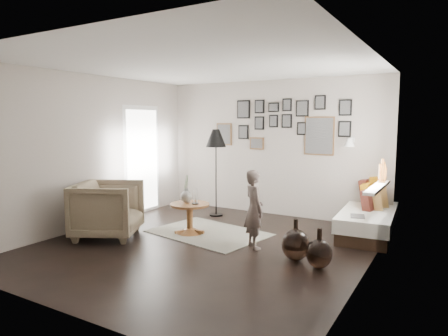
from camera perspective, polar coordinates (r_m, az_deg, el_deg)
The scene contains 23 objects.
ground at distance 5.96m, azimuth -2.90°, elevation -11.03°, with size 4.80×4.80×0.00m, color black.
wall_back at distance 7.81m, azimuth 6.75°, elevation 2.87°, with size 4.50×4.50×0.00m, color #ABA095.
wall_front at distance 3.93m, azimuth -22.55°, elevation -1.27°, with size 4.50×4.50×0.00m, color #ABA095.
wall_left at distance 7.18m, azimuth -18.17°, elevation 2.26°, with size 4.80×4.80×0.00m, color #ABA095.
wall_right at distance 4.85m, azimuth 19.84°, elevation 0.24°, with size 4.80×4.80×0.00m, color #ABA095.
ceiling at distance 5.73m, azimuth -3.06°, elevation 14.58°, with size 4.80×4.80×0.00m, color white.
door_left at distance 8.03m, azimuth -11.62°, elevation 1.09°, with size 0.00×2.14×2.14m.
window_right at distance 6.22m, azimuth 21.31°, elevation -1.91°, with size 0.15×1.32×1.30m.
gallery_wall at distance 7.67m, azimuth 8.72°, elevation 6.08°, with size 2.74×0.03×1.08m.
wall_sconce at distance 7.06m, azimuth 17.51°, elevation 3.54°, with size 0.18×0.36×0.16m.
rug at distance 6.59m, azimuth -2.26°, elevation -9.23°, with size 1.80×1.26×0.01m, color beige.
pedestal_table at distance 6.53m, azimuth -4.91°, elevation -7.36°, with size 0.63×0.63×0.50m.
vase at distance 6.51m, azimuth -5.42°, elevation -3.76°, with size 0.18×0.18×0.45m.
candles at distance 6.39m, azimuth -4.14°, elevation -4.17°, with size 0.11×0.11×0.24m.
daybed at distance 6.91m, azimuth 20.02°, elevation -6.51°, with size 0.89×1.88×0.88m.
magazine_on_daybed at distance 6.28m, azimuth 18.54°, elevation -6.53°, with size 0.20×0.27×0.01m, color black.
armchair at distance 6.54m, azimuth -16.25°, elevation -5.70°, with size 0.94×0.97×0.88m, color #6F614A.
armchair_cushion at distance 6.55m, azimuth -15.76°, elevation -5.31°, with size 0.40×0.40×0.10m, color silver.
floor_lamp at distance 7.58m, azimuth -1.16°, elevation 3.82°, with size 0.39×0.39×1.66m.
magazine_basket at distance 6.83m, azimuth -19.18°, elevation -7.55°, with size 0.33×0.33×0.36m.
demijohn_large at distance 5.38m, azimuth 10.18°, elevation -10.70°, with size 0.37×0.37×0.55m.
demijohn_small at distance 5.17m, azimuth 13.42°, elevation -11.76°, with size 0.32×0.32×0.50m.
child at distance 5.74m, azimuth 4.30°, elevation -5.88°, with size 0.41×0.27×1.13m, color brown.
Camera 1 is at (3.12, -4.74, 1.81)m, focal length 32.00 mm.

